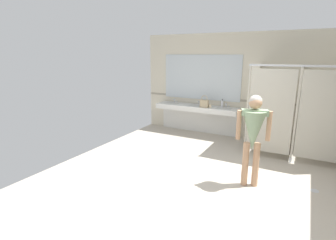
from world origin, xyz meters
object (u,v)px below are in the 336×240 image
at_px(handbag, 204,103).
at_px(paper_cup, 210,106).
at_px(person_standing, 253,130).
at_px(soap_dispenser, 222,103).

distance_m(handbag, paper_cup, 0.18).
relative_size(person_standing, soap_dispenser, 7.33).
xyz_separation_m(handbag, paper_cup, (0.16, 0.04, -0.07)).
height_order(person_standing, handbag, person_standing).
height_order(handbag, soap_dispenser, handbag).
xyz_separation_m(person_standing, soap_dispenser, (-1.35, 2.66, -0.09)).
bearing_deg(handbag, person_standing, -53.11).
distance_m(person_standing, soap_dispenser, 2.99).
relative_size(person_standing, paper_cup, 17.71).
relative_size(handbag, soap_dispenser, 1.52).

